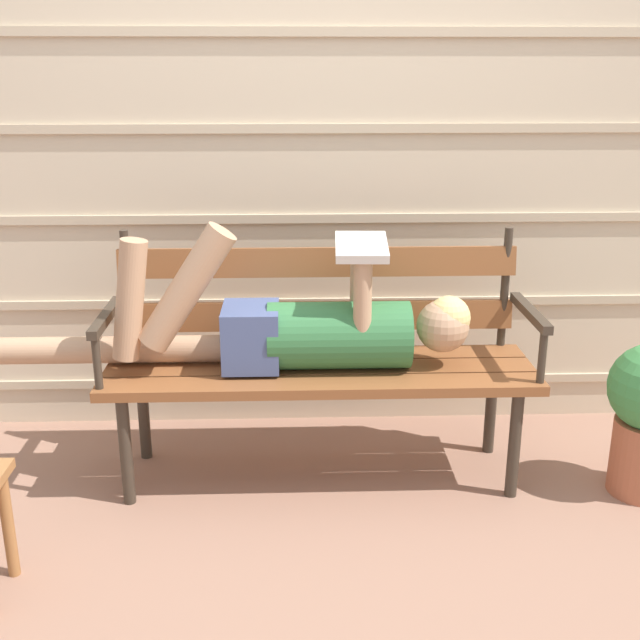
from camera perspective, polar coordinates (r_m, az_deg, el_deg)
ground_plane at (r=2.97m, az=0.05°, el=-11.94°), size 12.00×12.00×0.00m
house_siding at (r=3.21m, az=-0.34°, el=10.68°), size 4.52×0.08×2.14m
park_bench at (r=2.89m, az=-0.05°, el=-2.02°), size 1.56×0.45×0.91m
reclining_person at (r=2.79m, az=-1.84°, el=-0.51°), size 1.72×0.26×0.55m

